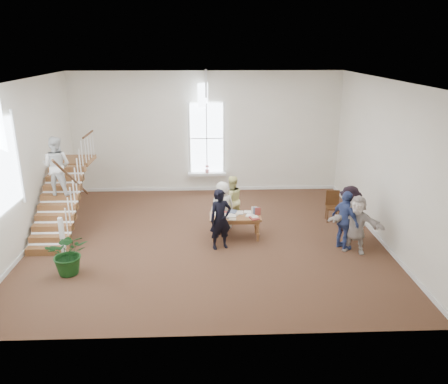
{
  "coord_description": "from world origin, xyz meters",
  "views": [
    {
      "loc": [
        0.03,
        -11.67,
        5.41
      ],
      "look_at": [
        0.49,
        0.4,
        1.3
      ],
      "focal_mm": 35.0,
      "sensor_mm": 36.0,
      "label": 1
    }
  ],
  "objects_px": {
    "woman_cluster_c": "(356,224)",
    "woman_cluster_b": "(349,214)",
    "library_table": "(235,218)",
    "floor_plant": "(69,253)",
    "woman_cluster_a": "(345,221)",
    "person_yellow": "(232,200)",
    "police_officer": "(220,219)",
    "side_chair": "(333,204)",
    "elderly_woman": "(222,206)"
  },
  "relations": [
    {
      "from": "woman_cluster_a",
      "to": "person_yellow",
      "type": "bearing_deg",
      "value": 32.33
    },
    {
      "from": "library_table",
      "to": "floor_plant",
      "type": "xyz_separation_m",
      "value": [
        -4.2,
        -1.95,
        -0.06
      ]
    },
    {
      "from": "person_yellow",
      "to": "woman_cluster_c",
      "type": "relative_size",
      "value": 0.97
    },
    {
      "from": "elderly_woman",
      "to": "woman_cluster_b",
      "type": "distance_m",
      "value": 3.68
    },
    {
      "from": "person_yellow",
      "to": "woman_cluster_c",
      "type": "bearing_deg",
      "value": 128.43
    },
    {
      "from": "police_officer",
      "to": "floor_plant",
      "type": "relative_size",
      "value": 1.54
    },
    {
      "from": "elderly_woman",
      "to": "person_yellow",
      "type": "bearing_deg",
      "value": -135.99
    },
    {
      "from": "library_table",
      "to": "side_chair",
      "type": "xyz_separation_m",
      "value": [
        3.2,
        1.24,
        -0.07
      ]
    },
    {
      "from": "woman_cluster_b",
      "to": "library_table",
      "type": "bearing_deg",
      "value": -66.51
    },
    {
      "from": "person_yellow",
      "to": "woman_cluster_a",
      "type": "height_order",
      "value": "woman_cluster_a"
    },
    {
      "from": "person_yellow",
      "to": "woman_cluster_b",
      "type": "xyz_separation_m",
      "value": [
        3.24,
        -1.48,
        0.05
      ]
    },
    {
      "from": "woman_cluster_a",
      "to": "woman_cluster_b",
      "type": "bearing_deg",
      "value": -53.1
    },
    {
      "from": "library_table",
      "to": "woman_cluster_b",
      "type": "xyz_separation_m",
      "value": [
        3.2,
        -0.38,
        0.22
      ]
    },
    {
      "from": "floor_plant",
      "to": "side_chair",
      "type": "height_order",
      "value": "floor_plant"
    },
    {
      "from": "police_officer",
      "to": "woman_cluster_c",
      "type": "relative_size",
      "value": 1.06
    },
    {
      "from": "woman_cluster_c",
      "to": "floor_plant",
      "type": "distance_m",
      "value": 7.46
    },
    {
      "from": "person_yellow",
      "to": "police_officer",
      "type": "bearing_deg",
      "value": 58.85
    },
    {
      "from": "library_table",
      "to": "person_yellow",
      "type": "distance_m",
      "value": 1.11
    },
    {
      "from": "woman_cluster_c",
      "to": "woman_cluster_b",
      "type": "bearing_deg",
      "value": 117.44
    },
    {
      "from": "police_officer",
      "to": "side_chair",
      "type": "bearing_deg",
      "value": 8.08
    },
    {
      "from": "elderly_woman",
      "to": "woman_cluster_a",
      "type": "distance_m",
      "value": 3.6
    },
    {
      "from": "person_yellow",
      "to": "side_chair",
      "type": "bearing_deg",
      "value": 164.19
    },
    {
      "from": "library_table",
      "to": "person_yellow",
      "type": "relative_size",
      "value": 0.95
    },
    {
      "from": "police_officer",
      "to": "woman_cluster_c",
      "type": "bearing_deg",
      "value": -25.24
    },
    {
      "from": "woman_cluster_b",
      "to": "side_chair",
      "type": "relative_size",
      "value": 1.7
    },
    {
      "from": "library_table",
      "to": "police_officer",
      "type": "relative_size",
      "value": 0.87
    },
    {
      "from": "library_table",
      "to": "woman_cluster_a",
      "type": "distance_m",
      "value": 3.08
    },
    {
      "from": "woman_cluster_a",
      "to": "woman_cluster_c",
      "type": "distance_m",
      "value": 0.31
    },
    {
      "from": "side_chair",
      "to": "library_table",
      "type": "bearing_deg",
      "value": -153.03
    },
    {
      "from": "library_table",
      "to": "woman_cluster_c",
      "type": "xyz_separation_m",
      "value": [
        3.2,
        -1.03,
        0.19
      ]
    },
    {
      "from": "woman_cluster_c",
      "to": "side_chair",
      "type": "relative_size",
      "value": 1.65
    },
    {
      "from": "person_yellow",
      "to": "woman_cluster_c",
      "type": "height_order",
      "value": "woman_cluster_c"
    },
    {
      "from": "police_officer",
      "to": "woman_cluster_a",
      "type": "bearing_deg",
      "value": -22.31
    },
    {
      "from": "person_yellow",
      "to": "floor_plant",
      "type": "bearing_deg",
      "value": 17.97
    },
    {
      "from": "elderly_woman",
      "to": "floor_plant",
      "type": "height_order",
      "value": "elderly_woman"
    },
    {
      "from": "library_table",
      "to": "person_yellow",
      "type": "height_order",
      "value": "person_yellow"
    },
    {
      "from": "library_table",
      "to": "floor_plant",
      "type": "distance_m",
      "value": 4.64
    },
    {
      "from": "police_officer",
      "to": "woman_cluster_b",
      "type": "height_order",
      "value": "police_officer"
    },
    {
      "from": "woman_cluster_a",
      "to": "side_chair",
      "type": "xyz_separation_m",
      "value": [
        0.25,
        2.07,
        -0.29
      ]
    },
    {
      "from": "person_yellow",
      "to": "floor_plant",
      "type": "relative_size",
      "value": 1.41
    },
    {
      "from": "police_officer",
      "to": "woman_cluster_a",
      "type": "distance_m",
      "value": 3.41
    },
    {
      "from": "library_table",
      "to": "woman_cluster_a",
      "type": "relative_size",
      "value": 0.88
    },
    {
      "from": "woman_cluster_a",
      "to": "library_table",
      "type": "bearing_deg",
      "value": 49.32
    },
    {
      "from": "library_table",
      "to": "side_chair",
      "type": "relative_size",
      "value": 1.51
    },
    {
      "from": "woman_cluster_c",
      "to": "floor_plant",
      "type": "xyz_separation_m",
      "value": [
        -7.4,
        -0.92,
        -0.25
      ]
    },
    {
      "from": "woman_cluster_b",
      "to": "woman_cluster_c",
      "type": "distance_m",
      "value": 0.65
    },
    {
      "from": "woman_cluster_c",
      "to": "side_chair",
      "type": "xyz_separation_m",
      "value": [
        0.01,
        2.27,
        -0.26
      ]
    },
    {
      "from": "side_chair",
      "to": "woman_cluster_b",
      "type": "bearing_deg",
      "value": -84.44
    },
    {
      "from": "person_yellow",
      "to": "side_chair",
      "type": "distance_m",
      "value": 3.26
    },
    {
      "from": "floor_plant",
      "to": "side_chair",
      "type": "distance_m",
      "value": 8.06
    }
  ]
}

